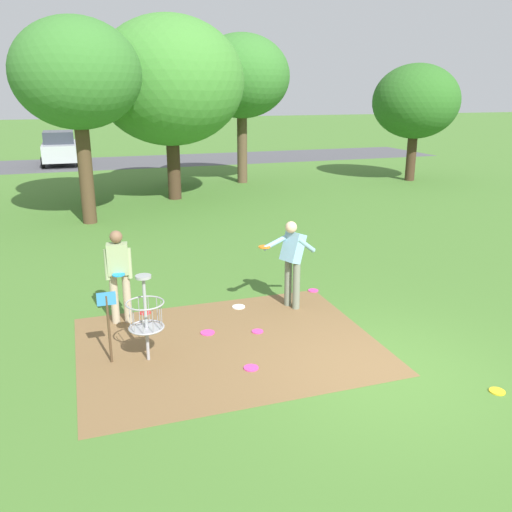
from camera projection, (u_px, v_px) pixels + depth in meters
ground_plane at (386, 373)px, 7.99m from camera, size 160.00×160.00×0.00m
dirt_tee_pad at (228, 345)px, 8.89m from camera, size 4.80×3.76×0.01m
disc_golf_basket at (142, 315)px, 8.17m from camera, size 0.98×0.58×1.39m
player_foreground_watching at (119, 272)px, 9.47m from camera, size 0.48×0.42×1.71m
player_throwing at (292, 258)px, 10.15m from camera, size 1.17×0.48×1.71m
frisbee_near_basket at (208, 333)px, 9.31m from camera, size 0.25×0.25×0.02m
frisbee_by_tee at (497, 391)px, 7.50m from camera, size 0.22×0.22×0.02m
frisbee_mid_grass at (239, 307)px, 10.42m from camera, size 0.25×0.25×0.02m
frisbee_far_left at (313, 291)px, 11.27m from camera, size 0.22×0.22×0.02m
frisbee_far_right at (145, 313)px, 10.14m from camera, size 0.21×0.21×0.02m
frisbee_scattered_a at (258, 331)px, 9.36m from camera, size 0.20×0.20×0.02m
frisbee_scattered_b at (251, 368)px, 8.13m from camera, size 0.23×0.23×0.02m
tree_near_left at (77, 72)px, 18.10m from camera, size 3.94×3.94×6.31m
tree_near_right at (170, 90)px, 22.64m from camera, size 3.27×3.27×5.45m
tree_mid_left at (170, 82)px, 19.60m from camera, size 5.42×5.42×6.63m
tree_mid_center at (242, 77)px, 23.22m from camera, size 4.16×4.16×6.37m
tree_mid_right at (416, 102)px, 24.10m from camera, size 3.84×3.84×5.18m
tree_far_left at (77, 75)px, 15.77m from camera, size 3.78×3.78×6.09m
parking_lot_strip at (148, 161)px, 31.79m from camera, size 36.00×6.00×0.01m
parked_car_leftmost at (60, 148)px, 30.23m from camera, size 1.98×4.20×1.84m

